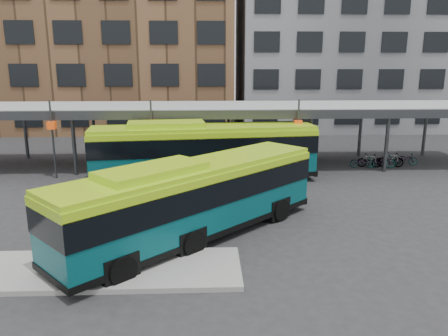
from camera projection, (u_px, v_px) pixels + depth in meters
ground at (199, 237)px, 18.03m from camera, size 120.00×120.00×0.00m
boarding_island at (36, 271)px, 14.89m from camera, size 14.00×3.00×0.18m
canopy at (200, 109)px, 29.59m from camera, size 40.00×6.53×4.80m
building_brick at (108, 23)px, 46.09m from camera, size 26.00×14.00×22.00m
building_grey at (350, 33)px, 47.31m from camera, size 24.00×14.00×20.00m
bus_front at (194, 198)px, 17.47m from camera, size 10.67×10.22×3.36m
bus_rear at (203, 150)px, 26.05m from camera, size 13.49×4.40×3.65m
pedestrian at (98, 254)px, 13.87m from camera, size 0.77×0.79×1.83m
bike_rack at (383, 160)px, 29.85m from camera, size 4.94×1.64×1.04m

